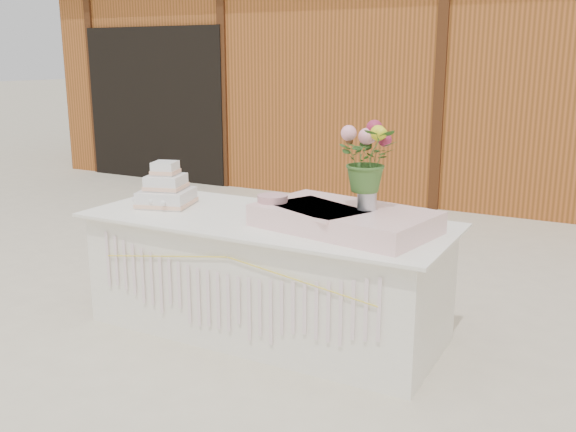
# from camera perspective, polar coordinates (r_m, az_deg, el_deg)

# --- Properties ---
(ground) EXTENTS (80.00, 80.00, 0.00)m
(ground) POSITION_cam_1_polar(r_m,az_deg,el_deg) (4.38, -1.89, -10.03)
(ground) COLOR beige
(ground) RESTS_ON ground
(barn) EXTENTS (12.60, 4.60, 3.30)m
(barn) POSITION_cam_1_polar(r_m,az_deg,el_deg) (9.66, 16.58, 12.79)
(barn) COLOR #A15121
(barn) RESTS_ON ground
(cake_table) EXTENTS (2.40, 1.00, 0.77)m
(cake_table) POSITION_cam_1_polar(r_m,az_deg,el_deg) (4.23, -1.97, -5.26)
(cake_table) COLOR white
(cake_table) RESTS_ON ground
(wedding_cake) EXTENTS (0.42, 0.42, 0.31)m
(wedding_cake) POSITION_cam_1_polar(r_m,az_deg,el_deg) (4.54, -10.77, 2.22)
(wedding_cake) COLOR white
(wedding_cake) RESTS_ON cake_table
(pink_cake_stand) EXTENTS (0.24, 0.24, 0.17)m
(pink_cake_stand) POSITION_cam_1_polar(r_m,az_deg,el_deg) (4.01, -1.38, 0.80)
(pink_cake_stand) COLOR white
(pink_cake_stand) RESTS_ON cake_table
(satin_runner) EXTENTS (1.14, 0.79, 0.13)m
(satin_runner) POSITION_cam_1_polar(r_m,az_deg,el_deg) (3.86, 5.03, -0.25)
(satin_runner) COLOR #F8CAC8
(satin_runner) RESTS_ON cake_table
(flower_vase) EXTENTS (0.11, 0.11, 0.16)m
(flower_vase) POSITION_cam_1_polar(r_m,az_deg,el_deg) (3.81, 7.04, 1.74)
(flower_vase) COLOR #BAB9BE
(flower_vase) RESTS_ON satin_runner
(bouquet) EXTENTS (0.43, 0.41, 0.38)m
(bouquet) POSITION_cam_1_polar(r_m,az_deg,el_deg) (3.76, 7.16, 5.73)
(bouquet) COLOR #3B6628
(bouquet) RESTS_ON flower_vase
(loose_flowers) EXTENTS (0.16, 0.32, 0.02)m
(loose_flowers) POSITION_cam_1_polar(r_m,az_deg,el_deg) (4.84, -11.84, 1.71)
(loose_flowers) COLOR #CF7E99
(loose_flowers) RESTS_ON cake_table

